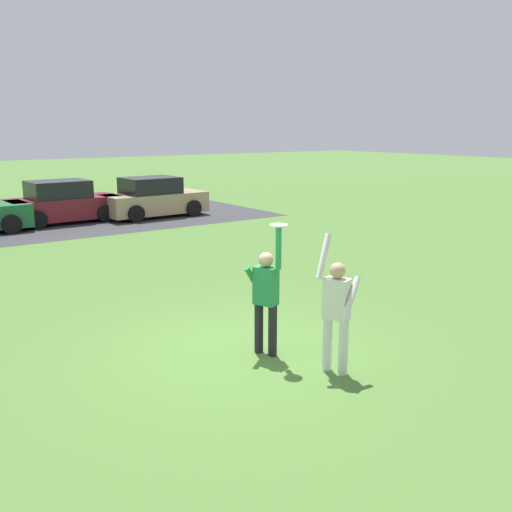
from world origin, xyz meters
TOP-DOWN VIEW (x-y plane):
  - ground_plane at (0.00, 0.00)m, footprint 120.00×120.00m
  - person_catcher at (0.24, -0.43)m, footprint 0.48×0.59m
  - person_defender at (0.65, -1.58)m, footprint 0.56×0.64m
  - frisbee_disc at (0.32, -0.65)m, footprint 0.27×0.27m
  - parked_car_maroon at (1.75, 14.39)m, footprint 4.16×2.16m
  - parked_car_tan at (5.19, 13.72)m, footprint 4.16×2.16m
  - field_cone_orange at (2.49, 2.43)m, footprint 0.26×0.26m

SIDE VIEW (x-z plane):
  - ground_plane at x=0.00m, z-range 0.00..0.00m
  - field_cone_orange at x=2.49m, z-range 0.00..0.32m
  - parked_car_maroon at x=1.75m, z-range -0.07..1.52m
  - parked_car_tan at x=5.19m, z-range -0.07..1.52m
  - person_defender at x=0.65m, z-range -0.04..2.00m
  - person_catcher at x=0.24m, z-range -0.06..2.02m
  - frisbee_disc at x=0.32m, z-range 2.08..2.10m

